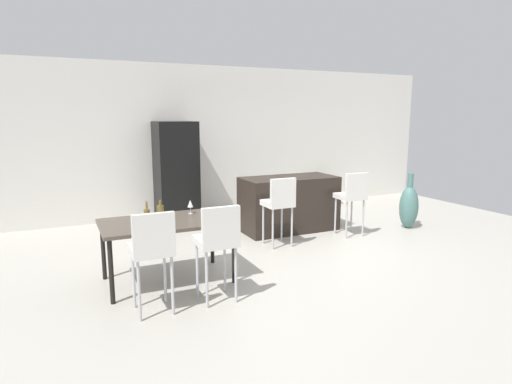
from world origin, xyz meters
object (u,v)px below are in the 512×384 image
Objects in this scene: wine_glass_left at (190,204)px; bar_chair_left at (280,201)px; kitchen_island at (289,204)px; dining_chair_far at (218,238)px; wine_bottle_end at (147,218)px; potted_plant at (329,189)px; bar_chair_middle at (352,194)px; dining_chair_near at (152,246)px; floor_vase at (409,206)px; wine_bottle_far at (161,216)px; dining_table at (167,226)px; refrigerator at (176,172)px.

bar_chair_left is at bearing 15.60° from wine_glass_left.
dining_chair_far is (-2.10, -2.20, 0.24)m from kitchen_island.
potted_plant is at bearing 34.33° from wine_bottle_end.
bar_chair_middle is (1.33, 0.00, 0.00)m from bar_chair_left.
dining_chair_near is at bearing -141.45° from potted_plant.
wine_glass_left is 0.29× the size of potted_plant.
potted_plant is (1.11, 2.23, -0.34)m from bar_chair_middle.
wine_glass_left is 4.09m from floor_vase.
bar_chair_left is at bearing 24.64° from wine_bottle_far.
dining_chair_far is 0.85m from wine_bottle_end.
dining_chair_near reaches higher than wine_bottle_far.
dining_table is 0.87m from dining_chair_far.
bar_chair_left reaches higher than floor_vase.
floor_vase is at bearing 19.40° from dining_chair_far.
kitchen_island is 3.05m from dining_chair_far.
refrigerator reaches higher than wine_glass_left.
dining_chair_near reaches higher than wine_glass_left.
dining_chair_near reaches higher than dining_table.
wine_bottle_far is at bearing -115.57° from dining_table.
dining_chair_far is at bearing -91.01° from wine_glass_left.
dining_table is at bearing 67.24° from dining_chair_near.
dining_chair_near reaches higher than wine_bottle_end.
kitchen_island is 2.42m from wine_glass_left.
dining_table is 4.91× the size of wine_bottle_far.
potted_plant is (2.44, 2.24, -0.34)m from bar_chair_left.
bar_chair_left is at bearing 43.80° from dining_chair_far.
kitchen_island reaches higher than potted_plant.
wine_bottle_end is 0.96× the size of wine_bottle_far.
refrigerator is (-1.55, 1.48, 0.46)m from kitchen_island.
refrigerator is at bearing 71.77° from dining_chair_near.
bar_chair_middle is 1.09× the size of floor_vase.
bar_chair_left is 1.00× the size of bar_chair_middle.
dining_chair_near is 1.09× the size of floor_vase.
potted_plant is (-0.12, 2.25, -0.02)m from floor_vase.
potted_plant is at bearing -0.17° from refrigerator.
wine_bottle_end reaches higher than dining_table.
bar_chair_middle is (0.74, -0.76, 0.24)m from kitchen_island.
bar_chair_middle reaches higher than floor_vase.
wine_glass_left is at bearing 56.04° from dining_chair_near.
kitchen_island is at bearing 46.44° from dining_chair_far.
floor_vase reaches higher than potted_plant.
wine_bottle_end is (-0.27, -0.23, 0.17)m from dining_table.
wine_bottle_far is at bearing -168.87° from floor_vase.
wine_glass_left is (0.62, 0.45, 0.01)m from wine_bottle_end.
wine_glass_left reaches higher than potted_plant.
kitchen_island is at bearing -43.64° from refrigerator.
potted_plant is (4.40, 3.14, -0.51)m from wine_bottle_far.
wine_bottle_end is (-0.60, 0.57, 0.15)m from dining_chair_far.
bar_chair_middle and dining_chair_far have the same top height.
bar_chair_left is 1.00× the size of dining_chair_near.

